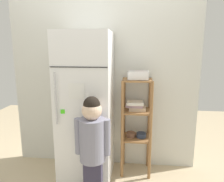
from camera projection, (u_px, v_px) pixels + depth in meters
name	position (u px, v px, depth m)	size (l,w,h in m)	color
ground_plane	(100.00, 176.00, 2.62)	(6.00, 6.00, 0.00)	tan
kitchen_wall_back	(104.00, 82.00, 2.73)	(2.39, 0.03, 2.23)	silver
refrigerator	(86.00, 108.00, 2.48)	(0.60, 0.63, 1.73)	white
child_standing	(93.00, 139.00, 2.08)	(0.36, 0.26, 1.10)	#333046
pantry_shelf_unit	(136.00, 117.00, 2.58)	(0.36, 0.32, 1.19)	olive
fruit_bin	(139.00, 76.00, 2.47)	(0.24, 0.19, 0.10)	white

